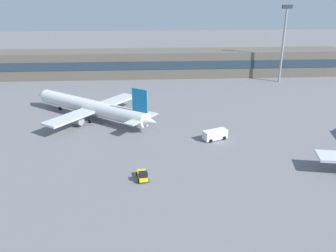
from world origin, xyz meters
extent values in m
plane|color=slate|center=(0.00, 40.00, 0.00)|extent=(400.00, 400.00, 0.00)
cube|color=#5B564C|center=(0.00, 98.14, 4.50)|extent=(127.53, 12.00, 9.00)
cube|color=#263847|center=(0.00, 92.09, 4.95)|extent=(121.15, 0.16, 2.80)
cylinder|color=silver|center=(-20.45, 53.74, 3.04)|extent=(28.49, 22.89, 3.50)
cone|color=silver|center=(-34.88, 64.75, 3.04)|extent=(5.08, 4.98, 3.32)
cone|color=silver|center=(-6.15, 42.84, 3.04)|extent=(4.27, 4.07, 2.45)
cube|color=#197FBF|center=(-8.36, 44.53, 7.32)|extent=(3.42, 2.72, 5.07)
cube|color=silver|center=(-8.14, 44.36, 3.22)|extent=(7.64, 8.89, 0.22)
cube|color=silver|center=(-19.72, 53.19, 2.76)|extent=(20.27, 24.65, 0.46)
cylinder|color=gray|center=(-16.36, 57.58, 1.46)|extent=(3.46, 3.25, 1.84)
cylinder|color=gray|center=(-23.07, 48.79, 1.46)|extent=(3.46, 3.25, 1.84)
cylinder|color=black|center=(-29.68, 60.78, 0.46)|extent=(0.96, 0.85, 0.92)
cylinder|color=black|center=(-17.53, 54.53, 0.46)|extent=(0.96, 0.85, 0.92)
cylinder|color=black|center=(-20.43, 50.72, 0.46)|extent=(0.96, 0.85, 0.92)
cube|color=yellow|center=(-7.89, 23.49, 0.65)|extent=(1.99, 3.77, 0.60)
cube|color=black|center=(-7.76, 22.60, 1.30)|extent=(1.54, 1.29, 0.90)
cylinder|color=black|center=(-8.49, 22.19, 0.35)|extent=(0.35, 0.73, 0.70)
cylinder|color=black|center=(-6.94, 22.41, 0.35)|extent=(0.35, 0.73, 0.70)
cylinder|color=black|center=(-8.83, 24.57, 0.35)|extent=(0.35, 0.73, 0.70)
cylinder|color=black|center=(-7.28, 24.79, 0.35)|extent=(0.35, 0.73, 0.70)
cube|color=white|center=(7.37, 39.28, 1.13)|extent=(5.57, 3.85, 1.90)
cube|color=#1E2633|center=(5.53, 38.51, 1.63)|extent=(0.88, 1.82, 0.70)
cylinder|color=black|center=(5.41, 39.57, 0.38)|extent=(0.81, 0.55, 0.76)
cylinder|color=black|center=(6.20, 37.68, 0.38)|extent=(0.81, 0.55, 0.76)
cylinder|color=black|center=(8.55, 40.88, 0.38)|extent=(0.81, 0.55, 0.76)
cylinder|color=black|center=(9.33, 38.99, 0.38)|extent=(0.81, 0.55, 0.76)
cylinder|color=gray|center=(38.18, 86.69, 11.84)|extent=(0.70, 0.70, 23.69)
cube|color=#333338|center=(38.18, 86.69, 24.29)|extent=(3.20, 0.80, 1.20)
camera|label=1|loc=(-6.87, -29.48, 30.30)|focal=38.19mm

